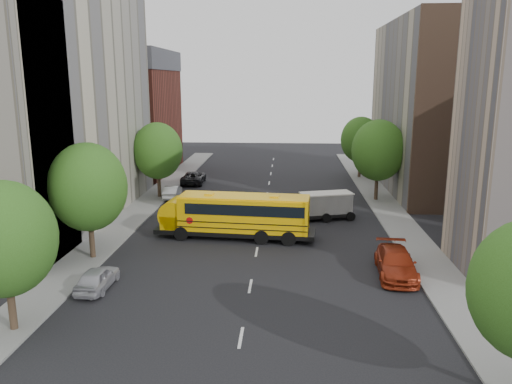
# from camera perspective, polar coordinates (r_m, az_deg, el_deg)

# --- Properties ---
(ground) EXTENTS (120.00, 120.00, 0.00)m
(ground) POSITION_cam_1_polar(r_m,az_deg,el_deg) (37.27, 0.25, -5.83)
(ground) COLOR black
(ground) RESTS_ON ground
(sidewalk_left) EXTENTS (3.00, 80.00, 0.12)m
(sidewalk_left) POSITION_cam_1_polar(r_m,az_deg,el_deg) (44.10, -14.47, -3.21)
(sidewalk_left) COLOR slate
(sidewalk_left) RESTS_ON ground
(sidewalk_right) EXTENTS (3.00, 80.00, 0.12)m
(sidewalk_right) POSITION_cam_1_polar(r_m,az_deg,el_deg) (43.02, 16.17, -3.71)
(sidewalk_right) COLOR slate
(sidewalk_right) RESTS_ON ground
(lane_markings) EXTENTS (0.15, 64.00, 0.01)m
(lane_markings) POSITION_cam_1_polar(r_m,az_deg,el_deg) (46.84, 0.97, -1.93)
(lane_markings) COLOR silver
(lane_markings) RESTS_ON ground
(building_left_cream) EXTENTS (10.00, 26.00, 20.00)m
(building_left_cream) POSITION_cam_1_polar(r_m,az_deg,el_deg) (45.92, -22.62, 9.45)
(building_left_cream) COLOR #BDB498
(building_left_cream) RESTS_ON ground
(building_left_redbrick) EXTENTS (10.00, 15.00, 13.00)m
(building_left_redbrick) POSITION_cam_1_polar(r_m,az_deg,el_deg) (66.59, -14.08, 7.74)
(building_left_redbrick) COLOR maroon
(building_left_redbrick) RESTS_ON ground
(building_right_far) EXTENTS (10.00, 22.00, 18.00)m
(building_right_far) POSITION_cam_1_polar(r_m,az_deg,el_deg) (57.60, 19.93, 9.14)
(building_right_far) COLOR tan
(building_right_far) RESTS_ON ground
(building_right_sidewall) EXTENTS (10.10, 0.30, 18.00)m
(building_right_sidewall) POSITION_cam_1_polar(r_m,az_deg,el_deg) (47.15, 23.61, 8.20)
(building_right_sidewall) COLOR brown
(building_right_sidewall) RESTS_ON ground
(street_tree_0) EXTENTS (4.80, 4.80, 7.41)m
(street_tree_0) POSITION_cam_1_polar(r_m,az_deg,el_deg) (25.98, -26.85, -4.82)
(street_tree_0) COLOR #38281C
(street_tree_0) RESTS_ON ground
(street_tree_1) EXTENTS (5.12, 5.12, 7.90)m
(street_tree_1) POSITION_cam_1_polar(r_m,az_deg,el_deg) (34.58, -18.66, 0.53)
(street_tree_1) COLOR #38281C
(street_tree_1) RESTS_ON ground
(street_tree_2) EXTENTS (4.99, 4.99, 7.71)m
(street_tree_2) POSITION_cam_1_polar(r_m,az_deg,el_deg) (51.45, -11.17, 4.63)
(street_tree_2) COLOR #38281C
(street_tree_2) RESTS_ON ground
(street_tree_4) EXTENTS (5.25, 5.25, 8.10)m
(street_tree_4) POSITION_cam_1_polar(r_m,az_deg,el_deg) (50.54, 13.80, 4.65)
(street_tree_4) COLOR #38281C
(street_tree_4) RESTS_ON ground
(street_tree_5) EXTENTS (4.86, 4.86, 7.51)m
(street_tree_5) POSITION_cam_1_polar(r_m,az_deg,el_deg) (62.34, 11.89, 5.86)
(street_tree_5) COLOR #38281C
(street_tree_5) RESTS_ON ground
(school_bus) EXTENTS (12.35, 3.87, 3.43)m
(school_bus) POSITION_cam_1_polar(r_m,az_deg,el_deg) (37.92, -2.56, -2.49)
(school_bus) COLOR black
(school_bus) RESTS_ON ground
(safari_truck) EXTENTS (5.83, 3.41, 2.36)m
(safari_truck) POSITION_cam_1_polar(r_m,az_deg,el_deg) (43.38, 7.46, -1.54)
(safari_truck) COLOR black
(safari_truck) RESTS_ON ground
(parked_car_0) EXTENTS (1.65, 3.94, 1.33)m
(parked_car_0) POSITION_cam_1_polar(r_m,az_deg,el_deg) (30.63, -17.68, -9.34)
(parked_car_0) COLOR #AFAEB5
(parked_car_0) RESTS_ON ground
(parked_car_1) EXTENTS (1.61, 4.06, 1.31)m
(parked_car_1) POSITION_cam_1_polar(r_m,az_deg,el_deg) (51.62, -9.54, 0.01)
(parked_car_1) COLOR silver
(parked_car_1) RESTS_ON ground
(parked_car_2) EXTENTS (2.53, 5.29, 1.45)m
(parked_car_2) POSITION_cam_1_polar(r_m,az_deg,el_deg) (58.60, -7.15, 1.68)
(parked_car_2) COLOR black
(parked_car_2) RESTS_ON ground
(parked_car_3) EXTENTS (2.63, 5.68, 1.61)m
(parked_car_3) POSITION_cam_1_polar(r_m,az_deg,el_deg) (32.24, 15.69, -7.82)
(parked_car_3) COLOR maroon
(parked_car_3) RESTS_ON ground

